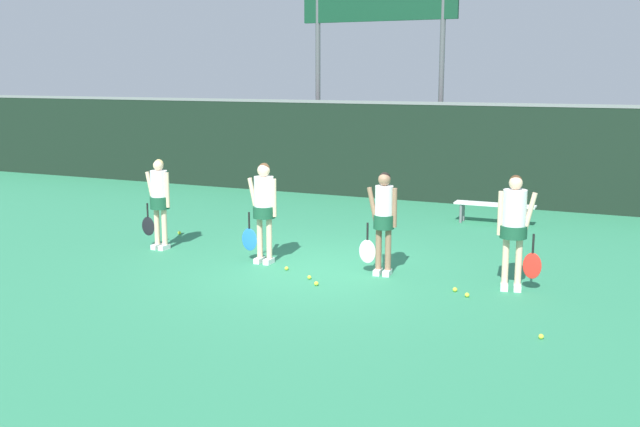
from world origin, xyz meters
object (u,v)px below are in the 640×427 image
(tennis_ball_0, at_px, (309,277))
(tennis_ball_6, at_px, (455,290))
(player_0, at_px, (159,197))
(tennis_ball_4, at_px, (541,336))
(scoreboard, at_px, (378,12))
(player_3, at_px, (514,222))
(tennis_ball_2, at_px, (287,268))
(tennis_ball_3, at_px, (258,239))
(tennis_ball_1, at_px, (179,233))
(tennis_ball_7, at_px, (467,295))
(tennis_ball_5, at_px, (316,284))
(bench_courtside, at_px, (495,207))
(player_1, at_px, (264,204))
(player_2, at_px, (383,216))

(tennis_ball_0, relative_size, tennis_ball_6, 0.92)
(player_0, relative_size, tennis_ball_4, 25.95)
(scoreboard, height_order, player_3, scoreboard)
(tennis_ball_2, xyz_separation_m, tennis_ball_3, (-1.53, 1.78, 0.00))
(tennis_ball_1, relative_size, tennis_ball_3, 0.98)
(tennis_ball_1, relative_size, tennis_ball_7, 1.00)
(player_0, xyz_separation_m, player_3, (6.51, -0.02, 0.06))
(tennis_ball_5, relative_size, tennis_ball_6, 1.01)
(tennis_ball_0, bearing_deg, bench_courtside, 72.82)
(player_3, bearing_deg, tennis_ball_4, -81.12)
(scoreboard, height_order, player_1, scoreboard)
(player_1, xyz_separation_m, tennis_ball_1, (-2.72, 1.35, -1.01))
(player_0, distance_m, player_2, 4.42)
(scoreboard, bearing_deg, tennis_ball_7, -62.24)
(player_0, height_order, tennis_ball_5, player_0)
(player_2, bearing_deg, scoreboard, 105.73)
(tennis_ball_1, xyz_separation_m, tennis_ball_2, (3.30, -1.64, -0.00))
(tennis_ball_6, bearing_deg, tennis_ball_3, 157.31)
(tennis_ball_1, bearing_deg, tennis_ball_6, -15.42)
(player_1, bearing_deg, tennis_ball_2, -27.66)
(scoreboard, xyz_separation_m, tennis_ball_0, (2.24, -9.16, -4.85))
(scoreboard, height_order, player_0, scoreboard)
(tennis_ball_6, bearing_deg, tennis_ball_1, 164.58)
(scoreboard, xyz_separation_m, tennis_ball_3, (0.13, -7.04, -4.85))
(bench_courtside, relative_size, tennis_ball_3, 25.12)
(tennis_ball_2, distance_m, tennis_ball_6, 2.89)
(player_3, bearing_deg, player_2, 168.74)
(player_2, distance_m, tennis_ball_3, 3.51)
(player_2, xyz_separation_m, tennis_ball_2, (-1.56, -0.42, -0.95))
(tennis_ball_4, bearing_deg, scoreboard, 120.01)
(tennis_ball_1, relative_size, tennis_ball_4, 1.04)
(player_2, xyz_separation_m, tennis_ball_5, (-0.71, -1.05, -0.95))
(tennis_ball_6, height_order, tennis_ball_7, tennis_ball_6)
(tennis_ball_0, relative_size, tennis_ball_7, 0.94)
(tennis_ball_1, height_order, tennis_ball_6, tennis_ball_6)
(player_1, distance_m, player_3, 4.23)
(player_2, distance_m, tennis_ball_2, 1.87)
(tennis_ball_5, relative_size, tennis_ball_7, 1.03)
(tennis_ball_5, height_order, tennis_ball_6, same)
(player_2, bearing_deg, tennis_ball_2, -170.24)
(tennis_ball_3, bearing_deg, scoreboard, 91.02)
(player_3, distance_m, tennis_ball_5, 3.16)
(tennis_ball_2, bearing_deg, tennis_ball_3, 130.72)
(scoreboard, bearing_deg, player_0, -98.18)
(player_0, height_order, player_1, player_1)
(player_0, bearing_deg, tennis_ball_6, -3.90)
(player_2, distance_m, tennis_ball_4, 3.63)
(tennis_ball_4, distance_m, tennis_ball_6, 2.17)
(scoreboard, height_order, bench_courtside, scoreboard)
(player_2, xyz_separation_m, tennis_ball_0, (-0.97, -0.76, -0.95))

